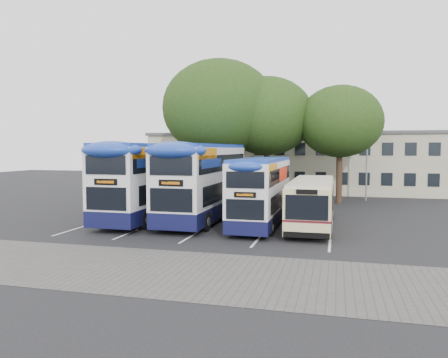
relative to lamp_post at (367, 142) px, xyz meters
name	(u,v)px	position (x,y,z in m)	size (l,w,h in m)	color
ground	(258,246)	(-6.00, -19.97, -5.08)	(120.00, 120.00, 0.00)	black
paving_strip	(181,272)	(-8.00, -24.97, -5.08)	(40.00, 6.00, 0.01)	#595654
bay_lines	(211,224)	(-9.75, -14.97, -5.08)	(14.12, 11.00, 0.01)	silver
depot_building	(303,162)	(-6.00, 7.02, -1.93)	(32.40, 8.40, 6.20)	#A59C85
lamp_post	(367,142)	(0.00, 0.00, 0.00)	(0.25, 1.05, 9.06)	gray
tree_left	(219,108)	(-12.45, -3.12, 2.93)	(9.88, 9.88, 12.22)	black
tree_mid	(267,116)	(-8.40, -2.35, 2.23)	(7.92, 7.92, 10.69)	black
tree_right	(340,122)	(-2.31, -2.48, 1.67)	(6.98, 6.98, 9.74)	black
bus_dd_left	(152,177)	(-14.14, -13.65, -2.41)	(2.82, 11.63, 4.85)	#0F1037
bus_dd_mid	(205,178)	(-10.65, -13.32, -2.43)	(2.81, 11.57, 4.82)	#0F1037
bus_dd_right	(262,188)	(-6.79, -14.41, -2.90)	(2.31, 9.54, 3.97)	#0F1037
bus_single	(312,200)	(-3.85, -14.27, -3.53)	(2.35, 9.23, 2.75)	beige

